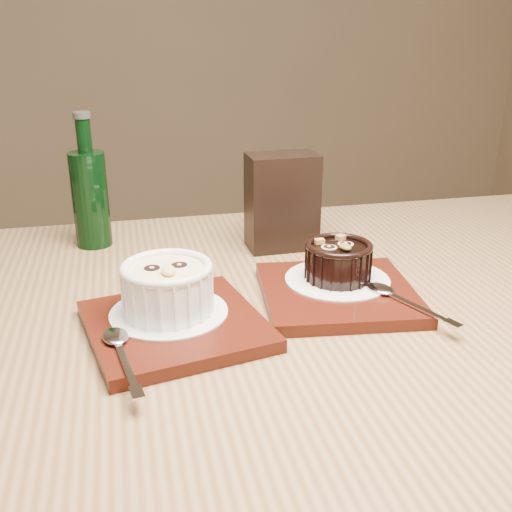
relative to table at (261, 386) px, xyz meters
The scene contains 11 objects.
table is the anchor object (origin of this frame).
tray_left 0.14m from the table, behind, with size 0.18×0.18×0.01m, color #45150B.
doily_left 0.15m from the table, behind, with size 0.13×0.13×0.00m, color white.
ramekin_white 0.17m from the table, behind, with size 0.10×0.10×0.06m.
spoon_left 0.20m from the table, 158.48° to the right, with size 0.03×0.13×0.01m, color silver, non-canonical shape.
tray_right 0.14m from the table, 11.75° to the left, with size 0.18×0.18×0.01m, color #45150B.
doily_right 0.16m from the table, 21.09° to the left, with size 0.13×0.13×0.00m, color white.
ramekin_dark 0.18m from the table, 21.10° to the left, with size 0.08×0.08×0.05m.
spoon_right 0.20m from the table, 13.02° to the right, with size 0.03×0.13×0.01m, color silver, non-canonical shape.
condiment_stand 0.28m from the table, 65.22° to the left, with size 0.10×0.06×0.14m, color black.
green_bottle 0.39m from the table, 118.93° to the left, with size 0.05×0.05×0.20m.
Camera 1 is at (-0.35, -0.38, 1.06)m, focal length 42.00 mm.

